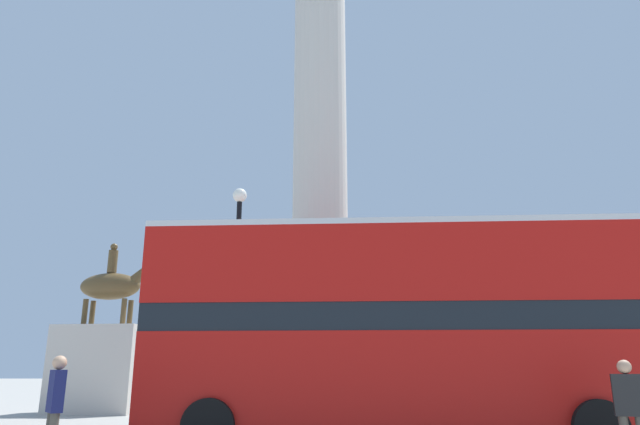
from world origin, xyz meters
TOP-DOWN VIEW (x-y plane):
  - ground_plane at (0.00, 0.00)m, footprint 200.00×200.00m
  - monument_column at (0.00, 0.00)m, footprint 6.28×6.28m
  - bus_a at (1.72, -6.53)m, footprint 10.13×2.98m
  - equestrian_statue at (-8.18, 2.90)m, footprint 3.39×2.56m
  - street_lamp at (-2.13, -3.67)m, footprint 0.39×0.39m
  - pedestrian_near_lamp at (5.11, -9.25)m, footprint 0.47×0.31m
  - pedestrian_by_plinth at (-4.01, -9.23)m, footprint 0.42×0.47m

SIDE VIEW (x-z plane):
  - ground_plane at x=0.00m, z-range 0.00..0.00m
  - pedestrian_near_lamp at x=5.11m, z-range 0.09..1.74m
  - pedestrian_by_plinth at x=-4.01m, z-range 0.11..1.84m
  - equestrian_statue at x=-8.18m, z-range -1.23..5.09m
  - bus_a at x=1.72m, z-range 0.23..4.67m
  - street_lamp at x=-2.13m, z-range 0.21..6.62m
  - monument_column at x=0.00m, z-range -4.40..16.02m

